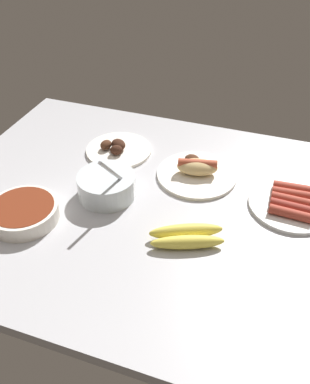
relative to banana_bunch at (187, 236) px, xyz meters
The scene contains 7 objects.
ground_plane 16.21cm from the banana_bunch, 135.96° to the left, with size 120.00×90.00×3.00cm, color #B2B2B7.
banana_bunch is the anchor object (origin of this frame).
plate_sausages 30.91cm from the banana_bunch, 43.63° to the left, with size 21.96×21.96×3.49cm.
bowl_coleslaw 27.08cm from the banana_bunch, 158.19° to the left, with size 15.56×15.56×15.77cm.
plate_hotdog_assembled 26.95cm from the banana_bunch, 99.63° to the left, with size 22.85×22.85×5.61cm.
plate_grilled_meat 43.46cm from the banana_bunch, 135.15° to the left, with size 20.28×20.28×4.12cm.
bowl_chili 41.34cm from the banana_bunch, behind, with size 17.60×17.60×4.17cm.
Camera 1 is at (27.40, -79.82, 71.58)cm, focal length 39.03 mm.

